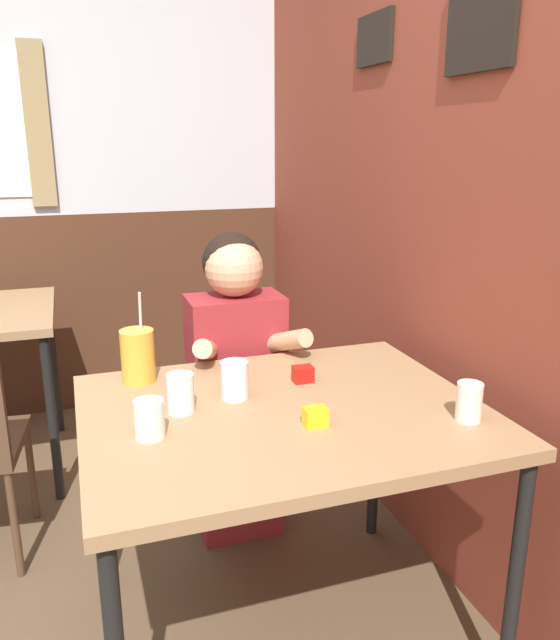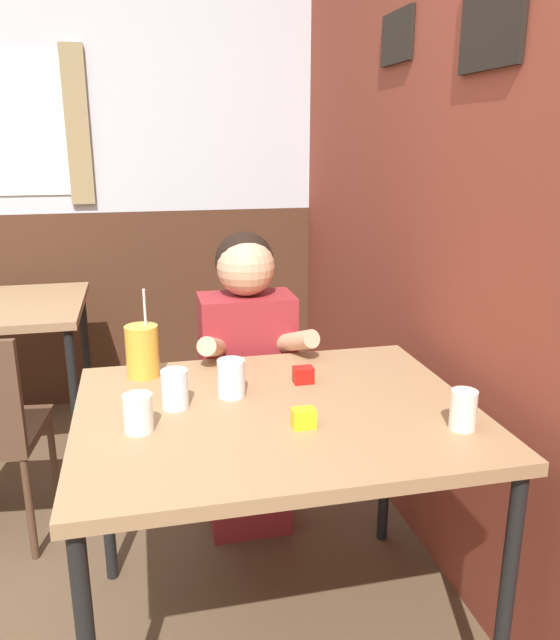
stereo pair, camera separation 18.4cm
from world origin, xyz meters
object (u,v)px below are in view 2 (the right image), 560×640
at_px(cocktail_pitcher, 142,351).
at_px(main_table, 276,429).
at_px(background_table, 8,324).
at_px(person_seated, 248,380).

bearing_deg(cocktail_pitcher, main_table, -43.22).
distance_m(main_table, background_table, 1.68).
height_order(background_table, person_seated, person_seated).
relative_size(main_table, person_seated, 0.93).
relative_size(person_seated, cocktail_pitcher, 4.16).
distance_m(person_seated, cocktail_pitcher, 0.51).
xyz_separation_m(main_table, person_seated, (0.02, 0.59, -0.08)).
distance_m(main_table, cocktail_pitcher, 0.51).
height_order(background_table, cocktail_pitcher, cocktail_pitcher).
relative_size(main_table, cocktail_pitcher, 3.87).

